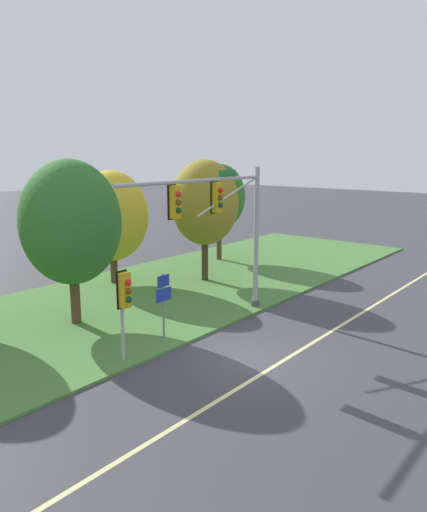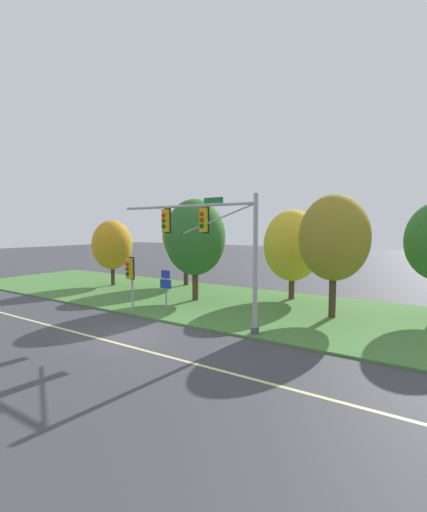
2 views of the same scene
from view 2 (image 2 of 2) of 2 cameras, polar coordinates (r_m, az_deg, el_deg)
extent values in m
plane|color=#3D3D42|center=(17.07, -13.60, -12.61)|extent=(160.00, 160.00, 0.00)
cube|color=beige|center=(16.31, -16.74, -13.49)|extent=(36.00, 0.16, 0.01)
cube|color=#477A38|center=(23.31, 1.38, -7.70)|extent=(48.00, 11.50, 0.10)
cylinder|color=#9EA0A5|center=(15.91, 6.99, -1.40)|extent=(0.22, 0.22, 6.52)
cylinder|color=#4C4C51|center=(16.52, 6.88, -12.19)|extent=(0.40, 0.40, 0.30)
cylinder|color=#9EA0A5|center=(18.06, -4.98, 8.26)|extent=(8.30, 0.14, 0.14)
cylinder|color=#9EA0A5|center=(16.84, 0.66, 6.16)|extent=(4.18, 0.08, 1.48)
cube|color=gold|center=(17.29, -1.67, 6.02)|extent=(0.34, 0.28, 1.22)
cube|color=black|center=(17.42, -1.37, 6.01)|extent=(0.46, 0.04, 1.34)
sphere|color=red|center=(17.15, -2.01, 7.04)|extent=(0.22, 0.22, 0.22)
sphere|color=#51420C|center=(17.14, -2.01, 6.03)|extent=(0.22, 0.22, 0.22)
sphere|color=#0C4219|center=(17.14, -2.01, 5.03)|extent=(0.22, 0.22, 0.22)
cube|color=gold|center=(18.82, -7.99, 5.86)|extent=(0.34, 0.28, 1.22)
cube|color=black|center=(18.94, -7.67, 5.86)|extent=(0.46, 0.04, 1.34)
sphere|color=red|center=(18.69, -8.36, 6.79)|extent=(0.22, 0.22, 0.22)
sphere|color=#51420C|center=(18.68, -8.35, 5.87)|extent=(0.22, 0.22, 0.22)
sphere|color=#0C4219|center=(18.68, -8.34, 4.95)|extent=(0.22, 0.22, 0.22)
cube|color=#196B33|center=(16.95, -0.01, 9.27)|extent=(1.10, 0.04, 0.28)
cylinder|color=#9EA0A5|center=(20.98, -13.38, -4.72)|extent=(0.12, 0.12, 3.13)
cube|color=gold|center=(20.71, -13.83, -2.04)|extent=(0.34, 0.28, 1.22)
cube|color=black|center=(20.82, -13.51, -2.00)|extent=(0.46, 0.04, 1.34)
sphere|color=red|center=(20.55, -14.21, -1.26)|extent=(0.22, 0.22, 0.22)
sphere|color=#51420C|center=(20.59, -14.19, -2.09)|extent=(0.22, 0.22, 0.22)
sphere|color=#0C4219|center=(20.62, -14.17, -2.92)|extent=(0.22, 0.22, 0.22)
cylinder|color=slate|center=(19.66, -7.91, -6.02)|extent=(0.08, 0.08, 2.61)
cube|color=#193399|center=(19.48, -8.00, -3.06)|extent=(0.62, 0.03, 0.46)
cube|color=#193399|center=(19.56, -7.98, -4.65)|extent=(0.80, 0.03, 0.51)
cylinder|color=#423021|center=(30.92, -16.44, -2.33)|extent=(0.34, 0.34, 2.57)
ellipsoid|color=#C68C1E|center=(30.74, -16.53, 1.78)|extent=(3.39, 3.39, 4.24)
cylinder|color=#423021|center=(29.89, -4.63, -1.73)|extent=(0.40, 0.40, 3.26)
ellipsoid|color=olive|center=(29.71, -4.67, 3.52)|extent=(4.02, 4.02, 5.02)
cylinder|color=#4C3823|center=(23.52, -3.06, -3.52)|extent=(0.41, 0.41, 3.19)
ellipsoid|color=#2D6B28|center=(23.29, -3.09, 3.15)|extent=(4.14, 4.14, 5.18)
cylinder|color=#4C3823|center=(24.54, 12.90, -3.91)|extent=(0.40, 0.40, 2.66)
ellipsoid|color=gold|center=(24.31, 13.00, 1.74)|extent=(3.96, 3.96, 4.95)
cylinder|color=#423021|center=(20.08, 19.23, -4.91)|extent=(0.38, 0.38, 3.38)
ellipsoid|color=olive|center=(19.82, 19.44, 2.90)|extent=(3.78, 3.78, 4.73)
camera|label=1|loc=(25.91, -54.27, 7.69)|focal=35.00mm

